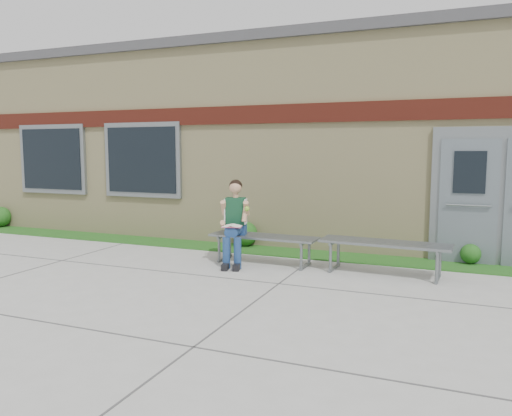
% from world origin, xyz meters
% --- Properties ---
extents(ground, '(80.00, 80.00, 0.00)m').
position_xyz_m(ground, '(0.00, 0.00, 0.00)').
color(ground, '#9E9E99').
rests_on(ground, ground).
extents(grass_strip, '(16.00, 0.80, 0.02)m').
position_xyz_m(grass_strip, '(0.00, 2.60, 0.01)').
color(grass_strip, '#134715').
rests_on(grass_strip, ground).
extents(school_building, '(16.20, 6.22, 4.20)m').
position_xyz_m(school_building, '(-0.00, 5.99, 2.10)').
color(school_building, beige).
rests_on(school_building, ground).
extents(bench_left, '(1.87, 0.57, 0.48)m').
position_xyz_m(bench_left, '(0.32, 1.63, 0.37)').
color(bench_left, slate).
rests_on(bench_left, ground).
extents(bench_right, '(2.01, 0.66, 0.51)m').
position_xyz_m(bench_right, '(2.32, 1.63, 0.40)').
color(bench_right, slate).
rests_on(bench_right, ground).
extents(girl, '(0.58, 0.88, 1.42)m').
position_xyz_m(girl, '(-0.12, 1.42, 0.74)').
color(girl, navy).
rests_on(girl, ground).
extents(shrub_west, '(0.50, 0.50, 0.50)m').
position_xyz_m(shrub_west, '(-7.16, 2.85, 0.27)').
color(shrub_west, '#134715').
rests_on(shrub_west, grass_strip).
extents(shrub_mid, '(0.49, 0.49, 0.49)m').
position_xyz_m(shrub_mid, '(-0.54, 2.85, 0.26)').
color(shrub_mid, '#134715').
rests_on(shrub_mid, grass_strip).
extents(shrub_east, '(0.33, 0.33, 0.33)m').
position_xyz_m(shrub_east, '(3.58, 2.85, 0.19)').
color(shrub_east, '#134715').
rests_on(shrub_east, grass_strip).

